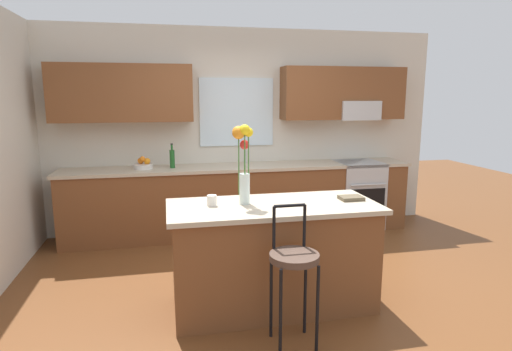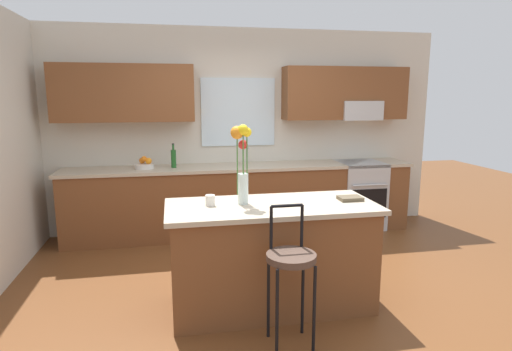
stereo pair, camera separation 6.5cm
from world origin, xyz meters
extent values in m
plane|color=brown|center=(0.00, 0.00, 0.00)|extent=(14.00, 14.00, 0.00)
cube|color=beige|center=(0.00, 2.06, 1.35)|extent=(5.60, 0.12, 2.70)
cube|color=brown|center=(-1.45, 1.83, 1.85)|extent=(1.70, 0.34, 0.70)
cube|color=brown|center=(1.45, 1.83, 1.85)|extent=(1.70, 0.34, 0.70)
cube|color=silver|center=(0.00, 1.99, 1.60)|extent=(1.00, 0.03, 0.90)
cube|color=#B7BABC|center=(1.65, 1.80, 1.62)|extent=(0.56, 0.36, 0.26)
cube|color=brown|center=(0.00, 1.70, 0.44)|extent=(4.50, 0.60, 0.88)
cube|color=#BCAD93|center=(0.00, 1.70, 0.90)|extent=(4.56, 0.64, 0.04)
cube|color=#B7BABC|center=(0.10, 1.70, 0.85)|extent=(0.54, 0.38, 0.11)
cylinder|color=#B7BABC|center=(0.10, 1.86, 1.03)|extent=(0.02, 0.02, 0.22)
cylinder|color=#B7BABC|center=(0.10, 1.80, 1.14)|extent=(0.02, 0.12, 0.02)
cube|color=#B7BABC|center=(1.65, 1.68, 0.46)|extent=(0.60, 0.60, 0.92)
cube|color=black|center=(1.65, 1.38, 0.40)|extent=(0.52, 0.02, 0.40)
cylinder|color=#B7BABC|center=(1.65, 1.35, 0.66)|extent=(0.50, 0.02, 0.02)
cube|color=brown|center=(-0.08, -0.34, 0.44)|extent=(1.69, 0.70, 0.88)
cube|color=#BCAD93|center=(-0.08, -0.34, 0.90)|extent=(1.77, 0.78, 0.04)
cylinder|color=black|center=(-0.22, -1.09, 0.33)|extent=(0.02, 0.02, 0.66)
cylinder|color=black|center=(0.05, -1.09, 0.33)|extent=(0.02, 0.02, 0.66)
cylinder|color=black|center=(-0.22, -0.82, 0.33)|extent=(0.02, 0.02, 0.66)
cylinder|color=black|center=(0.05, -0.82, 0.33)|extent=(0.02, 0.02, 0.66)
cylinder|color=#4C382D|center=(-0.08, -0.96, 0.69)|extent=(0.36, 0.36, 0.05)
cylinder|color=black|center=(-0.20, -0.82, 0.87)|extent=(0.02, 0.02, 0.32)
cylinder|color=black|center=(0.03, -0.82, 0.87)|extent=(0.02, 0.02, 0.32)
cylinder|color=black|center=(-0.08, -0.82, 1.03)|extent=(0.23, 0.02, 0.02)
cylinder|color=silver|center=(-0.32, -0.28, 1.05)|extent=(0.09, 0.09, 0.26)
cylinder|color=#3D722D|center=(-0.28, -0.28, 1.26)|extent=(0.01, 0.01, 0.53)
sphere|color=yellow|center=(-0.28, -0.28, 1.53)|extent=(0.08, 0.08, 0.08)
cylinder|color=#3D722D|center=(-0.31, -0.25, 1.21)|extent=(0.01, 0.01, 0.42)
sphere|color=red|center=(-0.31, -0.25, 1.42)|extent=(0.08, 0.08, 0.08)
cylinder|color=#3D722D|center=(-0.36, -0.27, 1.26)|extent=(0.01, 0.01, 0.52)
sphere|color=orange|center=(-0.36, -0.27, 1.52)|extent=(0.11, 0.11, 0.11)
cylinder|color=#3D722D|center=(-0.32, -0.30, 1.27)|extent=(0.01, 0.01, 0.55)
sphere|color=yellow|center=(-0.32, -0.30, 1.55)|extent=(0.09, 0.09, 0.09)
cylinder|color=silver|center=(-0.59, -0.29, 0.97)|extent=(0.08, 0.08, 0.09)
cube|color=brown|center=(0.62, -0.34, 0.94)|extent=(0.20, 0.15, 0.03)
cylinder|color=silver|center=(-1.24, 1.70, 0.95)|extent=(0.24, 0.24, 0.06)
sphere|color=orange|center=(-1.19, 1.70, 1.01)|extent=(0.08, 0.08, 0.08)
sphere|color=orange|center=(-1.27, 1.75, 1.01)|extent=(0.07, 0.07, 0.07)
sphere|color=orange|center=(-1.24, 1.70, 1.04)|extent=(0.07, 0.07, 0.07)
cylinder|color=#1E5923|center=(-0.88, 1.70, 1.03)|extent=(0.06, 0.06, 0.23)
cylinder|color=#1E5923|center=(-0.88, 1.70, 1.18)|extent=(0.03, 0.03, 0.07)
cylinder|color=black|center=(-0.88, 1.70, 1.22)|extent=(0.03, 0.03, 0.02)
camera|label=1|loc=(-0.95, -3.71, 1.82)|focal=29.86mm
camera|label=2|loc=(-0.89, -3.73, 1.82)|focal=29.86mm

